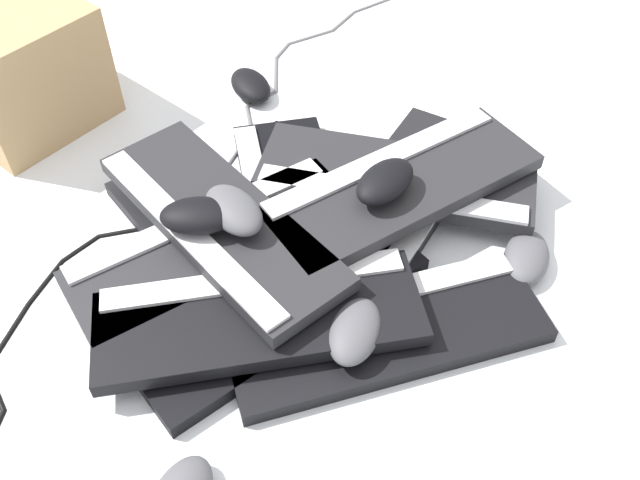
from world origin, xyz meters
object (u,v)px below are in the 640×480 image
(keyboard_3, at_px, (400,201))
(keyboard_5, at_px, (217,246))
(keyboard_6, at_px, (395,178))
(cardboard_box, at_px, (14,66))
(mouse_4, at_px, (355,331))
(mouse_3, at_px, (199,215))
(mouse_5, at_px, (251,86))
(keyboard_9, at_px, (259,317))
(mouse_2, at_px, (334,195))
(keyboard_2, at_px, (386,331))
(mouse_7, at_px, (385,181))
(keyboard_4, at_px, (295,213))
(keyboard_7, at_px, (219,221))
(mouse_0, at_px, (234,210))
(keyboard_8, at_px, (402,186))
(keyboard_1, at_px, (278,306))
(mouse_1, at_px, (526,258))
(keyboard_0, at_px, (218,246))

(keyboard_3, distance_m, keyboard_5, 0.31)
(keyboard_5, bearing_deg, keyboard_6, -150.35)
(cardboard_box, bearing_deg, mouse_4, 139.54)
(mouse_4, bearing_deg, keyboard_6, 4.08)
(mouse_3, xyz_separation_m, mouse_5, (-0.03, -0.43, -0.09))
(keyboard_9, relative_size, mouse_2, 4.19)
(keyboard_2, height_order, keyboard_5, keyboard_5)
(keyboard_3, relative_size, mouse_4, 4.17)
(mouse_7, relative_size, cardboard_box, 0.45)
(keyboard_4, relative_size, keyboard_5, 1.03)
(keyboard_4, relative_size, keyboard_7, 1.08)
(keyboard_4, relative_size, mouse_0, 4.20)
(keyboard_8, bearing_deg, keyboard_7, 16.59)
(keyboard_9, bearing_deg, keyboard_3, -128.57)
(keyboard_7, distance_m, mouse_4, 0.26)
(keyboard_1, xyz_separation_m, mouse_3, (0.11, -0.08, 0.10))
(keyboard_5, distance_m, keyboard_8, 0.29)
(keyboard_3, bearing_deg, keyboard_7, 21.75)
(mouse_4, bearing_deg, mouse_5, 34.98)
(keyboard_3, relative_size, keyboard_8, 1.03)
(keyboard_2, distance_m, keyboard_3, 0.26)
(mouse_1, bearing_deg, mouse_4, 140.19)
(keyboard_5, relative_size, mouse_2, 4.07)
(keyboard_1, distance_m, cardboard_box, 0.66)
(mouse_0, relative_size, mouse_2, 1.00)
(keyboard_4, xyz_separation_m, keyboard_8, (-0.17, -0.00, 0.06))
(mouse_3, xyz_separation_m, cardboard_box, (0.37, -0.36, -0.00))
(keyboard_5, xyz_separation_m, mouse_4, (-0.20, 0.15, 0.01))
(keyboard_5, bearing_deg, mouse_3, 8.83)
(mouse_7, bearing_deg, mouse_5, -108.38)
(keyboard_7, bearing_deg, keyboard_8, -163.41)
(keyboard_6, distance_m, keyboard_7, 0.30)
(keyboard_1, xyz_separation_m, keyboard_3, (-0.18, -0.22, 0.00))
(keyboard_3, relative_size, keyboard_6, 0.99)
(keyboard_4, distance_m, cardboard_box, 0.57)
(keyboard_2, relative_size, keyboard_9, 1.01)
(mouse_2, xyz_separation_m, mouse_7, (-0.07, 0.03, 0.06))
(keyboard_9, bearing_deg, cardboard_box, -45.99)
(keyboard_3, bearing_deg, mouse_4, 74.84)
(keyboard_5, xyz_separation_m, mouse_7, (-0.24, -0.07, 0.07))
(keyboard_1, bearing_deg, keyboard_2, 165.60)
(keyboard_5, bearing_deg, keyboard_3, -154.77)
(keyboard_7, bearing_deg, mouse_2, -153.62)
(keyboard_2, bearing_deg, keyboard_1, -14.40)
(keyboard_3, distance_m, mouse_0, 0.29)
(keyboard_4, distance_m, mouse_4, 0.27)
(keyboard_0, height_order, mouse_2, mouse_2)
(keyboard_0, height_order, keyboard_8, keyboard_8)
(keyboard_1, height_order, keyboard_6, keyboard_6)
(mouse_4, bearing_deg, mouse_3, 72.50)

